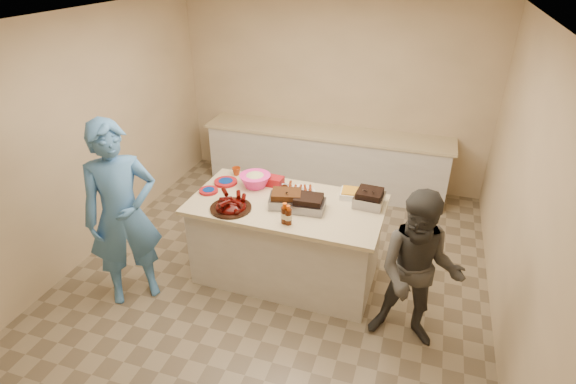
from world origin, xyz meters
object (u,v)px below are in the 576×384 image
(roasting_pan, at_px, (369,205))
(plastic_cup, at_px, (237,175))
(coleslaw_bowl, at_px, (255,186))
(guest_blue, at_px, (138,292))
(bbq_bottle_a, at_px, (285,223))
(guest_gray, at_px, (407,337))
(mustard_bottle, at_px, (281,195))
(rib_platter, at_px, (231,209))
(bbq_bottle_b, at_px, (288,224))
(island, at_px, (287,275))

(roasting_pan, relative_size, plastic_cup, 2.90)
(coleslaw_bowl, xyz_separation_m, guest_blue, (-0.98, -1.00, -0.94))
(bbq_bottle_a, relative_size, guest_gray, 0.14)
(mustard_bottle, bearing_deg, coleslaw_bowl, 162.36)
(rib_platter, relative_size, bbq_bottle_b, 2.10)
(roasting_pan, distance_m, guest_blue, 2.61)
(bbq_bottle_b, xyz_separation_m, plastic_cup, (-0.88, 0.81, 0.00))
(rib_platter, height_order, guest_blue, rib_platter)
(guest_blue, bearing_deg, mustard_bottle, -7.52)
(bbq_bottle_a, bearing_deg, coleslaw_bowl, 131.75)
(mustard_bottle, distance_m, plastic_cup, 0.71)
(bbq_bottle_b, xyz_separation_m, mustard_bottle, (-0.24, 0.51, 0.00))
(coleslaw_bowl, height_order, guest_blue, coleslaw_bowl)
(bbq_bottle_b, relative_size, mustard_bottle, 1.86)
(bbq_bottle_b, bearing_deg, coleslaw_bowl, 133.20)
(rib_platter, bearing_deg, bbq_bottle_b, -7.83)
(roasting_pan, distance_m, bbq_bottle_a, 0.91)
(coleslaw_bowl, xyz_separation_m, bbq_bottle_a, (0.54, -0.60, 0.00))
(island, distance_m, rib_platter, 1.10)
(roasting_pan, relative_size, bbq_bottle_a, 1.35)
(bbq_bottle_b, height_order, mustard_bottle, bbq_bottle_b)
(island, distance_m, plastic_cup, 1.27)
(bbq_bottle_a, bearing_deg, roasting_pan, 39.23)
(mustard_bottle, relative_size, guest_blue, 0.06)
(coleslaw_bowl, bearing_deg, plastic_cup, 147.86)
(plastic_cup, relative_size, guest_blue, 0.05)
(guest_gray, bearing_deg, bbq_bottle_a, 173.70)
(rib_platter, distance_m, bbq_bottle_a, 0.60)
(island, relative_size, rib_platter, 4.73)
(bbq_bottle_b, bearing_deg, guest_gray, -7.04)
(island, bearing_deg, rib_platter, -148.59)
(roasting_pan, relative_size, bbq_bottle_b, 1.44)
(island, relative_size, bbq_bottle_a, 9.31)
(roasting_pan, distance_m, plastic_cup, 1.57)
(guest_blue, relative_size, guest_gray, 1.25)
(roasting_pan, relative_size, guest_blue, 0.15)
(island, relative_size, plastic_cup, 19.94)
(mustard_bottle, xyz_separation_m, guest_gray, (1.47, -0.66, -0.94))
(plastic_cup, height_order, guest_blue, plastic_cup)
(island, bearing_deg, guest_blue, -150.45)
(mustard_bottle, bearing_deg, bbq_bottle_a, -67.91)
(roasting_pan, bearing_deg, guest_blue, -152.63)
(roasting_pan, xyz_separation_m, coleslaw_bowl, (-1.25, 0.03, 0.00))
(bbq_bottle_a, xyz_separation_m, mustard_bottle, (-0.20, 0.50, 0.00))
(rib_platter, relative_size, roasting_pan, 1.46)
(bbq_bottle_a, distance_m, guest_gray, 1.58)
(island, relative_size, guest_blue, 1.02)
(coleslaw_bowl, bearing_deg, mustard_bottle, -17.64)
(bbq_bottle_a, relative_size, bbq_bottle_b, 1.07)
(plastic_cup, distance_m, guest_blue, 1.66)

